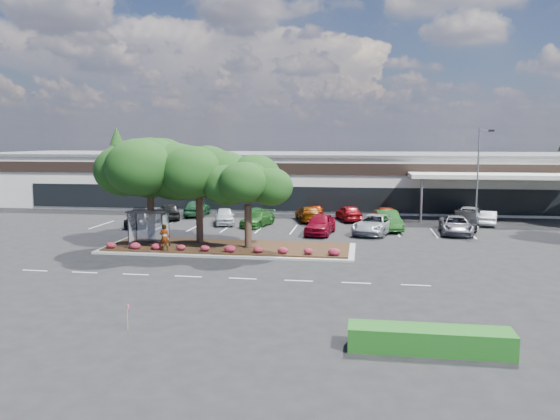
# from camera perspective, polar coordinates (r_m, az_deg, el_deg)

# --- Properties ---
(ground) EXTENTS (160.00, 160.00, 0.00)m
(ground) POSITION_cam_1_polar(r_m,az_deg,el_deg) (35.22, -3.79, -5.51)
(ground) COLOR black
(ground) RESTS_ON ground
(retail_store) EXTENTS (80.40, 25.20, 6.25)m
(retail_store) POSITION_cam_1_polar(r_m,az_deg,el_deg) (68.00, 2.40, 3.36)
(retail_store) COLOR silver
(retail_store) RESTS_ON ground
(landscape_island) EXTENTS (18.00, 6.00, 0.26)m
(landscape_island) POSITION_cam_1_polar(r_m,az_deg,el_deg) (39.45, -5.38, -3.95)
(landscape_island) COLOR #979792
(landscape_island) RESTS_ON ground
(lane_markings) EXTENTS (33.12, 20.06, 0.01)m
(lane_markings) POSITION_cam_1_polar(r_m,az_deg,el_deg) (45.27, -1.12, -2.62)
(lane_markings) COLOR silver
(lane_markings) RESTS_ON ground
(shrub_row) EXTENTS (17.00, 0.80, 0.50)m
(shrub_row) POSITION_cam_1_polar(r_m,az_deg,el_deg) (37.38, -6.17, -3.99)
(shrub_row) COLOR #98243E
(shrub_row) RESTS_ON landscape_island
(bus_shelter) EXTENTS (2.75, 1.55, 2.59)m
(bus_shelter) POSITION_cam_1_polar(r_m,az_deg,el_deg) (39.80, -13.49, -0.84)
(bus_shelter) COLOR black
(bus_shelter) RESTS_ON landscape_island
(island_tree_west) EXTENTS (7.20, 7.20, 7.89)m
(island_tree_west) POSITION_cam_1_polar(r_m,az_deg,el_deg) (41.20, -13.41, 2.10)
(island_tree_west) COLOR #15340C
(island_tree_west) RESTS_ON landscape_island
(island_tree_mid) EXTENTS (6.60, 6.60, 7.32)m
(island_tree_mid) POSITION_cam_1_polar(r_m,az_deg,el_deg) (40.71, -8.45, 1.75)
(island_tree_mid) COLOR #15340C
(island_tree_mid) RESTS_ON landscape_island
(island_tree_east) EXTENTS (5.80, 5.80, 6.50)m
(island_tree_east) POSITION_cam_1_polar(r_m,az_deg,el_deg) (38.31, -3.37, 0.86)
(island_tree_east) COLOR #15340C
(island_tree_east) RESTS_ON landscape_island
(hedge_south_east) EXTENTS (6.00, 1.30, 0.90)m
(hedge_south_east) POSITION_cam_1_polar(r_m,az_deg,el_deg) (21.48, 15.36, -12.95)
(hedge_south_east) COLOR #185418
(hedge_south_east) RESTS_ON ground
(conifer_north_west) EXTENTS (4.40, 4.40, 10.00)m
(conifer_north_west) POSITION_cam_1_polar(r_m,az_deg,el_deg) (87.94, -16.63, 5.16)
(conifer_north_west) COLOR #15340C
(conifer_north_west) RESTS_ON ground
(person_waiting) EXTENTS (0.75, 0.56, 1.84)m
(person_waiting) POSITION_cam_1_polar(r_m,az_deg,el_deg) (38.26, -11.98, -2.82)
(person_waiting) COLOR #594C47
(person_waiting) RESTS_ON landscape_island
(light_pole) EXTENTS (1.43, 0.67, 8.83)m
(light_pole) POSITION_cam_1_polar(r_m,az_deg,el_deg) (49.92, 20.02, 2.36)
(light_pole) COLOR #979792
(light_pole) RESTS_ON ground
(survey_stake) EXTENTS (0.07, 0.14, 1.09)m
(survey_stake) POSITION_cam_1_polar(r_m,az_deg,el_deg) (23.69, -15.63, -10.39)
(survey_stake) COLOR #957F4E
(survey_stake) RESTS_ON ground
(car_0) EXTENTS (3.18, 5.36, 1.46)m
(car_0) POSITION_cam_1_polar(r_m,az_deg,el_deg) (51.59, -14.54, -0.82)
(car_0) COLOR black
(car_0) RESTS_ON ground
(car_1) EXTENTS (2.54, 4.67, 1.51)m
(car_1) POSITION_cam_1_polar(r_m,az_deg,el_deg) (53.36, -13.41, -0.49)
(car_1) COLOR #595A60
(car_1) RESTS_ON ground
(car_2) EXTENTS (2.89, 4.73, 1.50)m
(car_2) POSITION_cam_1_polar(r_m,az_deg,el_deg) (51.24, -5.81, -0.65)
(car_2) COLOR silver
(car_2) RESTS_ON ground
(car_3) EXTENTS (2.98, 5.01, 1.36)m
(car_3) POSITION_cam_1_polar(r_m,az_deg,el_deg) (49.85, -2.36, -0.92)
(car_3) COLOR #1F561C
(car_3) RESTS_ON ground
(car_4) EXTENTS (2.61, 5.25, 1.72)m
(car_4) POSITION_cam_1_polar(r_m,az_deg,el_deg) (45.63, 4.23, -1.47)
(car_4) COLOR maroon
(car_4) RESTS_ON ground
(car_5) EXTENTS (4.38, 6.35, 1.61)m
(car_5) POSITION_cam_1_polar(r_m,az_deg,el_deg) (46.37, 9.87, -1.49)
(car_5) COLOR #9DA2A7
(car_5) RESTS_ON ground
(car_6) EXTENTS (2.78, 5.43, 1.71)m
(car_6) POSITION_cam_1_polar(r_m,az_deg,el_deg) (48.54, 11.11, -1.07)
(car_6) COLOR #1D4E1A
(car_6) RESTS_ON ground
(car_7) EXTENTS (2.31, 5.17, 1.65)m
(car_7) POSITION_cam_1_polar(r_m,az_deg,el_deg) (50.43, 18.75, -1.05)
(car_7) COLOR black
(car_7) RESTS_ON ground
(car_8) EXTENTS (2.83, 5.54, 1.50)m
(car_8) POSITION_cam_1_polar(r_m,az_deg,el_deg) (47.93, 17.89, -1.52)
(car_8) COLOR slate
(car_8) RESTS_ON ground
(car_9) EXTENTS (3.62, 5.16, 1.63)m
(car_9) POSITION_cam_1_polar(r_m,az_deg,el_deg) (55.27, -11.50, -0.11)
(car_9) COLOR black
(car_9) RESTS_ON ground
(car_10) EXTENTS (2.40, 5.18, 1.72)m
(car_10) POSITION_cam_1_polar(r_m,az_deg,el_deg) (57.16, -8.64, 0.23)
(car_10) COLOR #1F522F
(car_10) RESTS_ON ground
(car_11) EXTENTS (2.11, 4.23, 1.38)m
(car_11) POSITION_cam_1_polar(r_m,az_deg,el_deg) (53.63, -2.47, -0.33)
(car_11) COLOR #165026
(car_11) RESTS_ON ground
(car_12) EXTENTS (1.93, 4.08, 1.35)m
(car_12) POSITION_cam_1_polar(r_m,az_deg,el_deg) (55.63, 3.74, -0.08)
(car_12) COLOR #9F2101
(car_12) RESTS_ON ground
(car_13) EXTENTS (3.35, 5.47, 1.48)m
(car_13) POSITION_cam_1_polar(r_m,az_deg,el_deg) (52.75, 3.01, -0.41)
(car_13) COLOR #692D03
(car_13) RESTS_ON ground
(car_14) EXTENTS (3.07, 4.88, 1.55)m
(car_14) POSITION_cam_1_polar(r_m,az_deg,el_deg) (53.55, 7.19, -0.30)
(car_14) COLOR maroon
(car_14) RESTS_ON ground
(car_15) EXTENTS (2.69, 5.21, 1.45)m
(car_15) POSITION_cam_1_polar(r_m,az_deg,el_deg) (53.27, 10.89, -0.47)
(car_15) COLOR maroon
(car_15) RESTS_ON ground
(car_16) EXTENTS (3.91, 6.11, 1.57)m
(car_16) POSITION_cam_1_polar(r_m,az_deg,el_deg) (54.79, 19.19, -0.47)
(car_16) COLOR silver
(car_16) RESTS_ON ground
(car_17) EXTENTS (2.36, 4.32, 1.35)m
(car_17) POSITION_cam_1_polar(r_m,az_deg,el_deg) (53.98, 20.94, -0.78)
(car_17) COLOR white
(car_17) RESTS_ON ground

